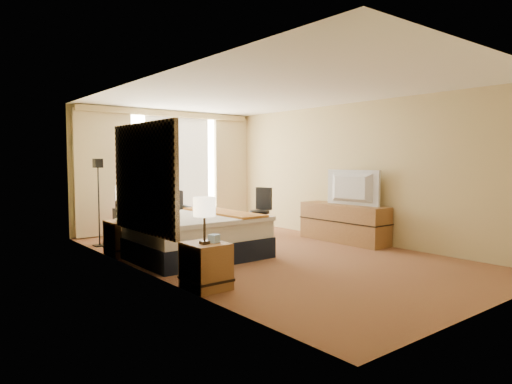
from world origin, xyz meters
TOP-DOWN VIEW (x-y plane):
  - floor at (0.00, 0.00)m, footprint 4.20×7.00m
  - ceiling at (0.00, 0.00)m, footprint 4.20×7.00m
  - wall_back at (0.00, 3.50)m, footprint 4.20×0.02m
  - wall_front at (0.00, -3.50)m, footprint 4.20×0.02m
  - wall_left at (-2.10, 0.00)m, footprint 0.02×7.00m
  - wall_right at (2.10, 0.00)m, footprint 0.02×7.00m
  - headboard at (-2.06, 0.20)m, footprint 0.06×1.85m
  - nightstand_left at (-1.87, -1.05)m, footprint 0.45×0.52m
  - nightstand_right at (-1.87, 1.45)m, footprint 0.45×0.52m
  - media_dresser at (1.83, 0.00)m, footprint 0.50×1.80m
  - window at (0.25, 3.47)m, footprint 2.30×0.02m
  - curtains at (-0.00, 3.39)m, footprint 4.12×0.19m
  - bed at (-1.06, 0.60)m, footprint 1.93×1.76m
  - loveseat at (-0.78, 2.49)m, footprint 1.53×0.94m
  - floor_lamp at (-1.90, 2.41)m, footprint 0.20×0.20m
  - desk_chair at (1.21, 1.68)m, footprint 0.47×0.47m
  - lamp_left at (-1.93, -1.12)m, footprint 0.26×0.26m
  - lamp_right at (-1.82, 1.47)m, footprint 0.26×0.26m
  - tissue_box at (-1.79, -1.10)m, footprint 0.13×0.13m
  - telephone at (-1.74, 1.28)m, footprint 0.21×0.18m
  - television at (1.78, -0.16)m, footprint 0.23×1.13m

SIDE VIEW (x-z plane):
  - floor at x=0.00m, z-range -0.01..0.01m
  - nightstand_left at x=-1.87m, z-range 0.00..0.55m
  - nightstand_right at x=-1.87m, z-range 0.00..0.55m
  - loveseat at x=-0.78m, z-range -0.15..0.75m
  - bed at x=-1.06m, z-range -0.13..0.81m
  - media_dresser at x=1.83m, z-range 0.00..0.70m
  - desk_chair at x=1.21m, z-range -0.05..0.91m
  - telephone at x=-1.74m, z-range 0.55..0.62m
  - tissue_box at x=-1.79m, z-range 0.55..0.65m
  - lamp_left at x=-1.93m, z-range 0.70..1.25m
  - lamp_right at x=-1.82m, z-range 0.70..1.26m
  - television at x=1.78m, z-range 0.70..1.35m
  - floor_lamp at x=-1.90m, z-range 0.32..1.87m
  - headboard at x=-2.06m, z-range 0.53..2.03m
  - wall_back at x=0.00m, z-range 0.00..2.60m
  - wall_front at x=0.00m, z-range 0.00..2.60m
  - wall_left at x=-2.10m, z-range 0.00..2.60m
  - wall_right at x=2.10m, z-range 0.00..2.60m
  - window at x=0.25m, z-range 0.17..2.47m
  - curtains at x=0.00m, z-range 0.13..2.69m
  - ceiling at x=0.00m, z-range 2.59..2.61m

